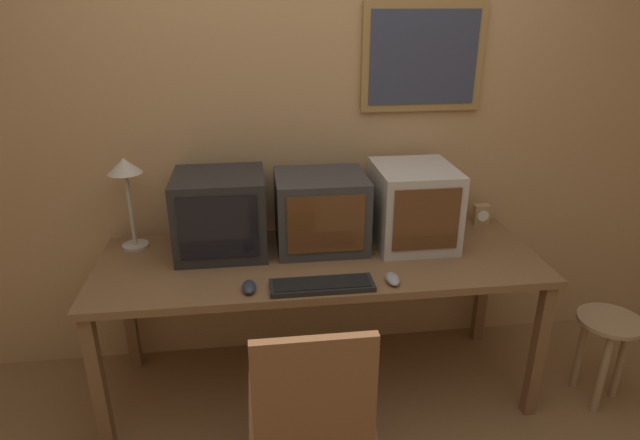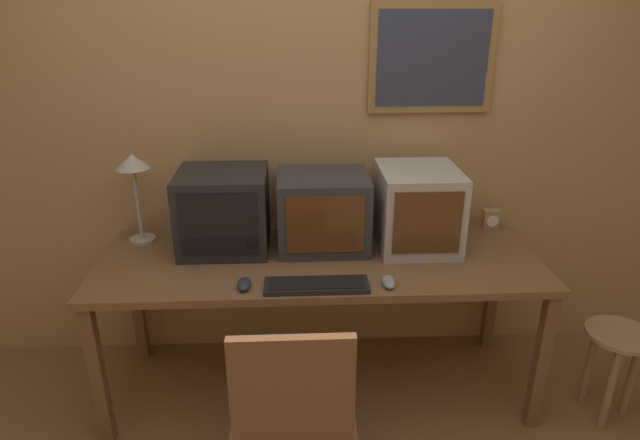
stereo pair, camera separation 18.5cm
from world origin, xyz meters
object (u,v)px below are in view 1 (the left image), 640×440
(monitor_center, at_px, (321,211))
(office_chair, at_px, (310,433))
(mouse_near_keyboard, at_px, (393,279))
(keyboard_main, at_px, (322,285))
(mouse_far_corner, at_px, (249,287))
(monitor_left, at_px, (221,213))
(desk_clock, at_px, (481,214))
(desk_lamp, at_px, (126,178))
(monitor_right, at_px, (413,205))
(side_stool, at_px, (606,340))

(monitor_center, height_order, office_chair, monitor_center)
(mouse_near_keyboard, bearing_deg, office_chair, -131.55)
(keyboard_main, distance_m, mouse_far_corner, 0.31)
(monitor_left, bearing_deg, desk_clock, 6.39)
(desk_clock, bearing_deg, desk_lamp, -177.97)
(monitor_right, height_order, desk_lamp, desk_lamp)
(desk_lamp, bearing_deg, monitor_center, -5.85)
(keyboard_main, xyz_separation_m, office_chair, (-0.10, -0.46, -0.36))
(keyboard_main, bearing_deg, mouse_far_corner, 177.59)
(monitor_left, distance_m, monitor_right, 0.95)
(mouse_near_keyboard, relative_size, side_stool, 0.24)
(mouse_near_keyboard, relative_size, desk_clock, 1.02)
(desk_clock, bearing_deg, mouse_far_corner, -155.60)
(monitor_center, bearing_deg, mouse_far_corner, -130.86)
(monitor_left, bearing_deg, mouse_far_corner, -73.44)
(keyboard_main, relative_size, side_stool, 0.95)
(monitor_left, xyz_separation_m, desk_clock, (1.39, 0.16, -0.14))
(keyboard_main, height_order, mouse_far_corner, mouse_far_corner)
(mouse_near_keyboard, bearing_deg, side_stool, 0.57)
(mouse_far_corner, bearing_deg, mouse_near_keyboard, -0.74)
(mouse_near_keyboard, distance_m, side_stool, 1.18)
(monitor_center, height_order, mouse_near_keyboard, monitor_center)
(desk_clock, bearing_deg, monitor_right, -158.56)
(mouse_near_keyboard, bearing_deg, desk_lamp, 156.25)
(monitor_center, xyz_separation_m, mouse_far_corner, (-0.36, -0.42, -0.16))
(monitor_left, bearing_deg, office_chair, -69.85)
(monitor_right, xyz_separation_m, mouse_far_corner, (-0.82, -0.40, -0.18))
(keyboard_main, height_order, desk_clock, desk_clock)
(monitor_left, height_order, keyboard_main, monitor_left)
(monitor_right, distance_m, office_chair, 1.20)
(mouse_near_keyboard, bearing_deg, mouse_far_corner, 179.26)
(mouse_far_corner, xyz_separation_m, desk_clock, (1.27, 0.57, 0.04))
(mouse_near_keyboard, bearing_deg, desk_clock, 42.00)
(monitor_center, distance_m, mouse_far_corner, 0.57)
(monitor_left, distance_m, monitor_center, 0.48)
(desk_lamp, bearing_deg, monitor_right, -4.57)
(desk_lamp, height_order, office_chair, desk_lamp)
(monitor_center, height_order, desk_lamp, desk_lamp)
(desk_clock, height_order, side_stool, desk_clock)
(office_chair, distance_m, side_stool, 1.59)
(side_stool, bearing_deg, keyboard_main, -179.36)
(desk_lamp, bearing_deg, desk_clock, 2.03)
(monitor_right, relative_size, keyboard_main, 0.96)
(desk_lamp, bearing_deg, mouse_near_keyboard, -23.75)
(monitor_left, height_order, side_stool, monitor_left)
(desk_lamp, xyz_separation_m, office_chair, (0.76, -0.99, -0.71))
(mouse_far_corner, relative_size, desk_clock, 0.99)
(desk_lamp, distance_m, side_stool, 2.46)
(keyboard_main, height_order, side_stool, keyboard_main)
(monitor_right, relative_size, office_chair, 0.46)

